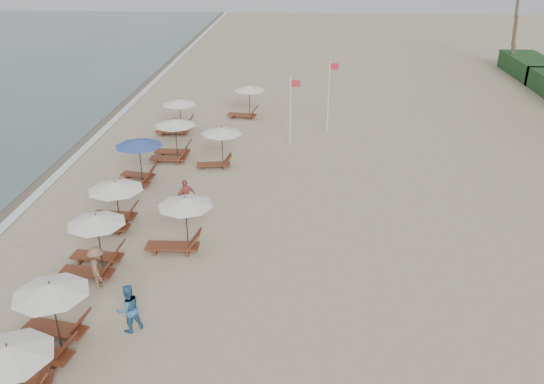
# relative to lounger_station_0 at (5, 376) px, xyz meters

# --- Properties ---
(ground) EXTENTS (160.00, 160.00, 0.00)m
(ground) POSITION_rel_lounger_station_0_xyz_m (5.89, 3.59, -1.04)
(ground) COLOR tan
(ground) RESTS_ON ground
(wet_sand_band) EXTENTS (3.20, 140.00, 0.01)m
(wet_sand_band) POSITION_rel_lounger_station_0_xyz_m (-6.61, 13.59, -1.04)
(wet_sand_band) COLOR #6B5E4C
(wet_sand_band) RESTS_ON ground
(foam_line) EXTENTS (0.50, 140.00, 0.02)m
(foam_line) POSITION_rel_lounger_station_0_xyz_m (-5.31, 13.59, -1.03)
(foam_line) COLOR white
(foam_line) RESTS_ON ground
(lounger_station_0) EXTENTS (2.73, 2.36, 2.06)m
(lounger_station_0) POSITION_rel_lounger_station_0_xyz_m (0.00, 0.00, 0.00)
(lounger_station_0) COLOR brown
(lounger_station_0) RESTS_ON ground
(lounger_station_1) EXTENTS (2.71, 2.29, 2.37)m
(lounger_station_1) POSITION_rel_lounger_station_0_xyz_m (0.14, 2.36, 0.09)
(lounger_station_1) COLOR brown
(lounger_station_1) RESTS_ON ground
(lounger_station_2) EXTENTS (2.58, 2.17, 2.34)m
(lounger_station_2) POSITION_rel_lounger_station_0_xyz_m (-0.04, 6.78, 0.07)
(lounger_station_2) COLOR brown
(lounger_station_2) RESTS_ON ground
(lounger_station_3) EXTENTS (2.65, 2.39, 2.09)m
(lounger_station_3) POSITION_rel_lounger_station_0_xyz_m (-0.44, 10.32, 0.06)
(lounger_station_3) COLOR brown
(lounger_station_3) RESTS_ON ground
(lounger_station_4) EXTENTS (2.57, 2.40, 2.37)m
(lounger_station_4) POSITION_rel_lounger_station_0_xyz_m (-0.67, 14.96, 0.28)
(lounger_station_4) COLOR brown
(lounger_station_4) RESTS_ON ground
(lounger_station_5) EXTENTS (2.65, 2.32, 2.36)m
(lounger_station_5) POSITION_rel_lounger_station_0_xyz_m (0.36, 18.34, 0.12)
(lounger_station_5) COLOR brown
(lounger_station_5) RESTS_ON ground
(lounger_station_6) EXTENTS (2.68, 2.21, 2.18)m
(lounger_station_6) POSITION_rel_lounger_station_0_xyz_m (-0.45, 23.09, -0.03)
(lounger_station_6) COLOR brown
(lounger_station_6) RESTS_ON ground
(inland_station_0) EXTENTS (2.81, 2.24, 2.22)m
(inland_station_0) POSITION_rel_lounger_station_0_xyz_m (2.85, 8.46, 0.25)
(inland_station_0) COLOR brown
(inland_station_0) RESTS_ON ground
(inland_station_1) EXTENTS (2.59, 2.24, 2.22)m
(inland_station_1) POSITION_rel_lounger_station_0_xyz_m (3.14, 17.37, 0.41)
(inland_station_1) COLOR brown
(inland_station_1) RESTS_ON ground
(inland_station_2) EXTENTS (2.73, 2.24, 2.22)m
(inland_station_2) POSITION_rel_lounger_station_0_xyz_m (3.71, 26.50, 0.32)
(inland_station_2) COLOR brown
(inland_station_2) RESTS_ON ground
(beachgoer_near) EXTENTS (0.67, 0.52, 1.63)m
(beachgoer_near) POSITION_rel_lounger_station_0_xyz_m (-0.22, 0.21, -0.23)
(beachgoer_near) COLOR #A17857
(beachgoer_near) RESTS_ON ground
(beachgoer_mid_a) EXTENTS (1.03, 1.01, 1.67)m
(beachgoer_mid_a) POSITION_rel_lounger_station_0_xyz_m (2.29, 3.35, -0.21)
(beachgoer_mid_a) COLOR teal
(beachgoer_mid_a) RESTS_ON ground
(beachgoer_mid_b) EXTENTS (1.03, 1.23, 1.65)m
(beachgoer_mid_b) POSITION_rel_lounger_station_0_xyz_m (0.47, 5.66, -0.22)
(beachgoer_mid_b) COLOR #895E45
(beachgoer_mid_b) RESTS_ON ground
(beachgoer_far_a) EXTENTS (0.96, 0.98, 1.66)m
(beachgoer_far_a) POSITION_rel_lounger_station_0_xyz_m (2.46, 11.71, -0.21)
(beachgoer_far_a) COLOR #BE584C
(beachgoer_far_a) RESTS_ON ground
(flag_pole_near) EXTENTS (0.60, 0.08, 4.11)m
(flag_pole_near) POSITION_rel_lounger_station_0_xyz_m (6.93, 21.35, 1.25)
(flag_pole_near) COLOR silver
(flag_pole_near) RESTS_ON ground
(flag_pole_far) EXTENTS (0.60, 0.08, 4.55)m
(flag_pole_far) POSITION_rel_lounger_station_0_xyz_m (9.28, 24.09, 1.48)
(flag_pole_far) COLOR silver
(flag_pole_far) RESTS_ON ground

